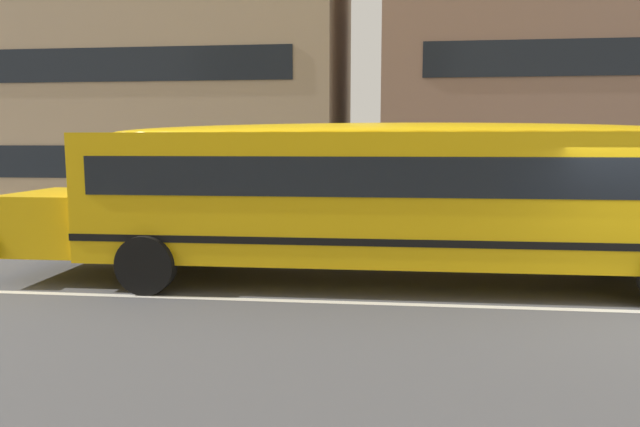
# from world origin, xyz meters

# --- Properties ---
(sidewalk_far) EXTENTS (120.00, 3.00, 0.01)m
(sidewalk_far) POSITION_xyz_m (0.00, 7.86, 0.01)
(sidewalk_far) COLOR gray
(sidewalk_far) RESTS_ON ground_plane
(school_bus) EXTENTS (13.07, 3.09, 2.92)m
(school_bus) POSITION_xyz_m (-4.02, 1.44, 1.74)
(school_bus) COLOR yellow
(school_bus) RESTS_ON ground_plane
(apartment_block_far_left) EXTENTS (14.62, 12.08, 13.30)m
(apartment_block_far_left) POSITION_xyz_m (-13.05, 15.38, 6.65)
(apartment_block_far_left) COLOR tan
(apartment_block_far_left) RESTS_ON ground_plane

